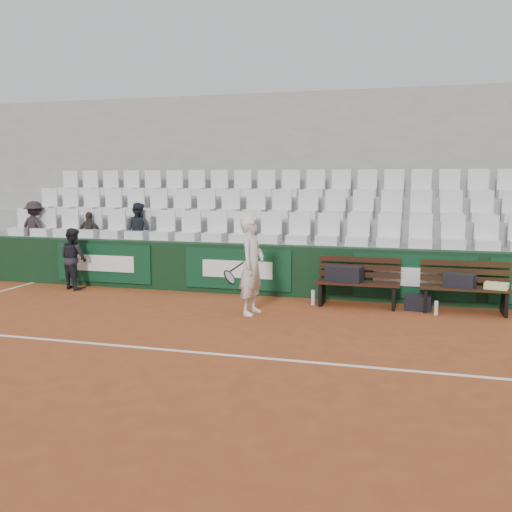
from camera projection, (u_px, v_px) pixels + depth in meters
The scene contains 23 objects.
ground at pixel (168, 350), 7.75m from camera, with size 80.00×80.00×0.00m, color brown.
court_baseline at pixel (168, 350), 7.75m from camera, with size 18.00×0.06×0.01m, color white.
back_barrier at pixel (253, 269), 11.47m from camera, with size 18.00×0.34×1.00m.
grandstand_tier_front at pixel (258, 265), 12.10m from camera, with size 18.00×0.95×1.00m, color gray.
grandstand_tier_mid at pixel (269, 249), 12.97m from camera, with size 18.00×0.95×1.45m, color #989896.
grandstand_tier_back at pixel (278, 235), 13.85m from camera, with size 18.00×0.95×1.90m, color #989895.
grandstand_rear_wall at pixel (284, 183), 14.28m from camera, with size 18.00×0.30×4.40m, color #969694.
seat_row_front at pixel (255, 227), 11.82m from camera, with size 11.90×0.44×0.63m, color silver.
seat_row_mid at pixel (267, 203), 12.67m from camera, with size 11.90×0.44×0.63m, color silver.
seat_row_back at pixel (277, 183), 13.51m from camera, with size 11.90×0.44×0.63m, color silver.
bench_left at pixel (357, 294), 10.39m from camera, with size 1.50×0.56×0.45m, color black.
bench_right at pixel (464, 300), 9.90m from camera, with size 1.50×0.56×0.45m, color black.
sports_bag_left at pixel (344, 274), 10.41m from camera, with size 0.66×0.28×0.28m, color black.
sports_bag_right at pixel (460, 280), 9.84m from camera, with size 0.51×0.24×0.24m, color black.
towel at pixel (496, 286), 9.70m from camera, with size 0.37×0.27×0.10m, color beige.
sports_bag_ground at pixel (418, 303), 10.08m from camera, with size 0.45×0.28×0.28m, color black.
water_bottle_near at pixel (313, 297), 10.52m from camera, with size 0.08×0.08×0.28m, color silver.
water_bottle_far at pixel (436, 308), 9.73m from camera, with size 0.07×0.07×0.24m, color silver.
tennis_player at pixel (252, 265), 9.72m from camera, with size 0.74×0.66×1.69m.
ball_kid at pixel (73, 258), 12.01m from camera, with size 0.63×0.49×1.29m, color black.
spectator_a at pixel (34, 209), 13.25m from camera, with size 0.81×0.46×1.25m, color black.
spectator_b at pixel (89, 214), 12.88m from camera, with size 0.60×0.25×1.02m, color #302B26.
spectator_c at pixel (138, 210), 12.55m from camera, with size 0.60×0.47×1.24m, color #202631.
Camera 1 is at (3.17, -6.91, 2.32)m, focal length 40.00 mm.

